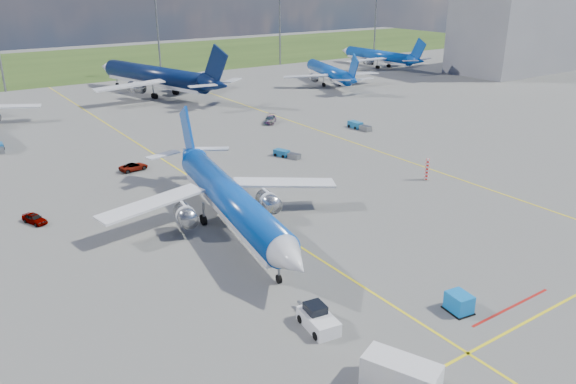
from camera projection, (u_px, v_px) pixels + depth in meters
ground at (307, 251)px, 56.46m from camera, size 400.00×400.00×0.00m
grass_strip at (18, 68)px, 172.06m from camera, size 400.00×80.00×0.01m
taxiway_lines at (190, 176)px, 77.89m from camera, size 60.25×160.00×0.02m
floodlight_masts at (83, 34)px, 142.03m from camera, size 202.20×0.50×22.70m
terminal_building at (520, 25)px, 161.40m from camera, size 42.00×22.00×26.00m
warning_post at (427, 169)px, 75.82m from camera, size 0.50×0.50×3.00m
bg_jet_n at (157, 95)px, 131.93m from camera, size 48.35×56.59×12.76m
bg_jet_ne at (329, 84)px, 144.90m from camera, size 36.66×42.25×9.36m
bg_jet_ene at (378, 67)px, 173.41m from camera, size 28.67×37.45×9.74m
main_airliner at (232, 229)px, 61.46m from camera, size 35.45×42.96×10.10m
pushback_tug at (318, 319)px, 43.90m from camera, size 2.49×5.42×1.80m
uld_container at (459, 303)px, 45.99m from camera, size 1.86×2.20×1.60m
service_van at (401, 375)px, 37.11m from camera, size 4.05×5.52×2.22m
service_car_a at (34, 218)px, 62.68m from camera, size 2.50×3.61×1.14m
service_car_b at (134, 167)px, 79.90m from camera, size 4.28×2.42×1.13m
service_car_c at (270, 119)px, 106.20m from camera, size 4.57×4.81×1.37m
baggage_tug_w at (286, 154)px, 85.97m from camera, size 2.67×4.58×1.00m
baggage_tug_e at (359, 126)px, 102.04m from camera, size 1.53×5.18×1.16m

